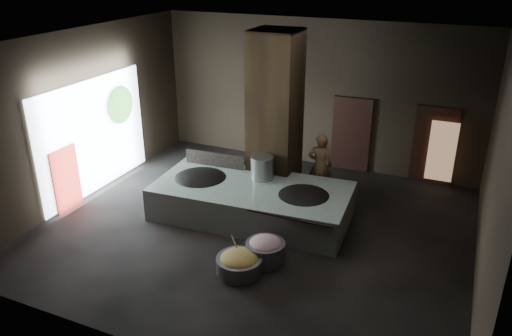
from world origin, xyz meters
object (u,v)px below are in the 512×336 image
at_px(veg_basin, 239,265).
at_px(meat_basin, 265,252).
at_px(hearth_platform, 252,201).
at_px(stock_pot, 262,168).
at_px(wok_left, 201,181).
at_px(wok_right, 304,199).
at_px(cook, 320,166).

bearing_deg(veg_basin, meat_basin, 60.00).
xyz_separation_m(hearth_platform, veg_basin, (0.76, -2.35, -0.25)).
height_order(stock_pot, meat_basin, stock_pot).
distance_m(wok_left, veg_basin, 3.24).
distance_m(wok_right, veg_basin, 2.54).
distance_m(stock_pot, veg_basin, 3.14).
distance_m(cook, meat_basin, 3.64).
distance_m(hearth_platform, wok_right, 1.39).
bearing_deg(hearth_platform, veg_basin, -75.62).
xyz_separation_m(hearth_platform, wok_right, (1.35, 0.05, 0.32)).
bearing_deg(veg_basin, cook, 83.80).
distance_m(stock_pot, cook, 1.74).
bearing_deg(cook, stock_pot, 30.27).
relative_size(hearth_platform, wok_right, 3.41).
bearing_deg(hearth_platform, stock_pot, 81.26).
distance_m(cook, veg_basin, 4.26).
height_order(cook, meat_basin, cook).
bearing_deg(hearth_platform, cook, 52.78).
xyz_separation_m(wok_right, cook, (-0.13, 1.77, 0.15)).
distance_m(wok_left, cook, 3.26).
distance_m(stock_pot, meat_basin, 2.69).
height_order(cook, veg_basin, cook).
bearing_deg(veg_basin, hearth_platform, 107.93).
height_order(wok_left, wok_right, wok_left).
height_order(wok_right, meat_basin, wok_right).
bearing_deg(meat_basin, cook, 88.27).
relative_size(wok_right, veg_basin, 1.47).
bearing_deg(meat_basin, veg_basin, -120.00).
bearing_deg(stock_pot, wok_right, -21.04).
bearing_deg(wok_right, stock_pot, 158.96).
distance_m(wok_left, meat_basin, 3.12).
xyz_separation_m(stock_pot, veg_basin, (0.71, -2.90, -0.95)).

